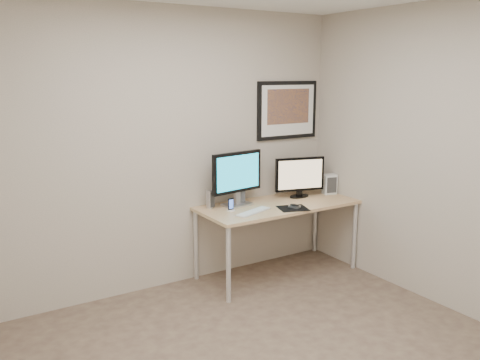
% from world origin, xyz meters
% --- Properties ---
extents(room, '(3.60, 3.60, 3.60)m').
position_xyz_m(room, '(0.00, 0.45, 1.64)').
color(room, white).
rests_on(room, ground).
extents(desk, '(1.60, 0.70, 0.73)m').
position_xyz_m(desk, '(1.00, 1.35, 0.66)').
color(desk, '#A67650').
rests_on(desk, floor).
extents(framed_art, '(0.75, 0.04, 0.60)m').
position_xyz_m(framed_art, '(1.35, 1.68, 1.62)').
color(framed_art, black).
rests_on(framed_art, room).
extents(monitor_large, '(0.58, 0.22, 0.53)m').
position_xyz_m(monitor_large, '(0.62, 1.51, 1.02)').
color(monitor_large, '#ABABB0').
rests_on(monitor_large, desk).
extents(monitor_tv, '(0.53, 0.18, 0.42)m').
position_xyz_m(monitor_tv, '(1.35, 1.45, 0.95)').
color(monitor_tv, black).
rests_on(monitor_tv, desk).
extents(speaker_left, '(0.09, 0.09, 0.18)m').
position_xyz_m(speaker_left, '(0.35, 1.57, 0.82)').
color(speaker_left, '#ABABB0').
rests_on(speaker_left, desk).
extents(speaker_right, '(0.08, 0.08, 0.16)m').
position_xyz_m(speaker_right, '(0.71, 1.55, 0.81)').
color(speaker_right, '#ABABB0').
rests_on(speaker_right, desk).
extents(phone_dock, '(0.06, 0.06, 0.13)m').
position_xyz_m(phone_dock, '(0.46, 1.36, 0.79)').
color(phone_dock, black).
rests_on(phone_dock, desk).
extents(keyboard, '(0.43, 0.25, 0.01)m').
position_xyz_m(keyboard, '(0.62, 1.21, 0.74)').
color(keyboard, silver).
rests_on(keyboard, desk).
extents(mousepad, '(0.33, 0.31, 0.00)m').
position_xyz_m(mousepad, '(1.02, 1.13, 0.73)').
color(mousepad, black).
rests_on(mousepad, desk).
extents(mouse, '(0.08, 0.12, 0.04)m').
position_xyz_m(mouse, '(1.04, 1.14, 0.75)').
color(mouse, black).
rests_on(mouse, mousepad).
extents(fan_unit, '(0.16, 0.13, 0.21)m').
position_xyz_m(fan_unit, '(1.72, 1.40, 0.84)').
color(fan_unit, silver).
rests_on(fan_unit, desk).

